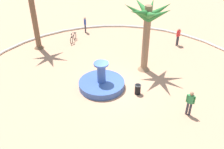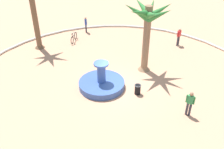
# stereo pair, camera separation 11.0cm
# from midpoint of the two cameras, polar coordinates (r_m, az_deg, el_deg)

# --- Properties ---
(ground_plane) EXTENTS (80.00, 80.00, 0.00)m
(ground_plane) POSITION_cam_midpoint_polar(r_m,az_deg,el_deg) (17.83, 1.18, -2.66)
(ground_plane) COLOR tan
(plaza_curb) EXTENTS (22.36, 22.36, 0.20)m
(plaza_curb) POSITION_cam_midpoint_polar(r_m,az_deg,el_deg) (17.77, 1.18, -2.39)
(plaza_curb) COLOR silver
(plaza_curb) RESTS_ON ground
(fountain) EXTENTS (3.21, 3.21, 1.96)m
(fountain) POSITION_cam_midpoint_polar(r_m,az_deg,el_deg) (17.60, -2.18, -2.03)
(fountain) COLOR #38569E
(fountain) RESTS_ON ground
(palm_tree_by_curb) EXTENTS (3.57, 3.65, 5.34)m
(palm_tree_by_curb) POSITION_cam_midpoint_polar(r_m,az_deg,el_deg) (18.16, 8.28, 11.55)
(palm_tree_by_curb) COLOR #8E6B4C
(palm_tree_by_curb) RESTS_ON ground
(trash_bin) EXTENTS (0.46, 0.46, 0.73)m
(trash_bin) POSITION_cam_midpoint_polar(r_m,az_deg,el_deg) (16.97, 6.03, -3.33)
(trash_bin) COLOR black
(trash_bin) RESTS_ON ground
(bicycle_red_frame) EXTENTS (0.44, 1.72, 0.94)m
(bicycle_red_frame) POSITION_cam_midpoint_polar(r_m,az_deg,el_deg) (24.30, -8.54, 8.28)
(bicycle_red_frame) COLOR black
(bicycle_red_frame) RESTS_ON ground
(person_cyclist_helmet) EXTENTS (0.29, 0.51, 1.63)m
(person_cyclist_helmet) POSITION_cam_midpoint_polar(r_m,az_deg,el_deg) (25.95, -5.85, 11.37)
(person_cyclist_helmet) COLOR #33333D
(person_cyclist_helmet) RESTS_ON ground
(person_cyclist_photo) EXTENTS (0.49, 0.32, 1.69)m
(person_cyclist_photo) POSITION_cam_midpoint_polar(r_m,az_deg,el_deg) (15.57, 17.46, -6.11)
(person_cyclist_photo) COLOR #33333D
(person_cyclist_photo) RESTS_ON ground
(person_pedestrian_stroll) EXTENTS (0.37, 0.43, 1.71)m
(person_pedestrian_stroll) POSITION_cam_midpoint_polar(r_m,az_deg,el_deg) (23.81, 15.07, 8.48)
(person_pedestrian_stroll) COLOR #33333D
(person_pedestrian_stroll) RESTS_ON ground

